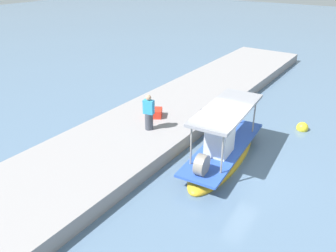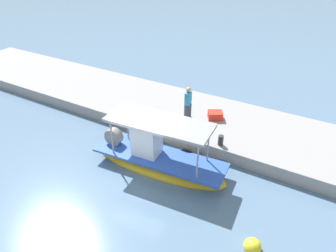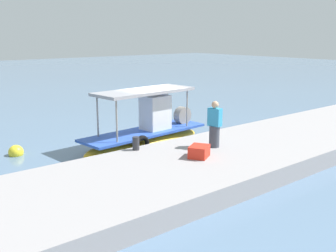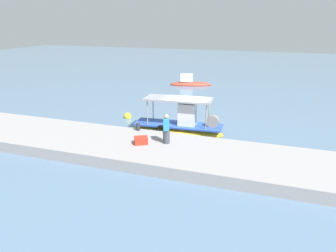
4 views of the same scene
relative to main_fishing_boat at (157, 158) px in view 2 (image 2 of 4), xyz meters
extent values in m
plane|color=slate|center=(0.41, 0.45, -0.45)|extent=(120.00, 120.00, 0.00)
cube|color=#979394|center=(0.41, -4.15, -0.14)|extent=(36.00, 4.81, 0.62)
ellipsoid|color=gold|center=(-0.11, 0.00, -0.37)|extent=(6.10, 2.09, 0.87)
cube|color=blue|center=(-0.11, 0.00, 0.12)|extent=(5.86, 2.07, 0.10)
cube|color=white|center=(0.49, 0.05, 0.84)|extent=(1.17, 0.98, 1.54)
cylinder|color=gray|center=(1.75, 0.76, 0.93)|extent=(0.07, 0.07, 1.72)
cylinder|color=gray|center=(1.85, -0.46, 0.93)|extent=(0.07, 0.07, 1.72)
cylinder|color=gray|center=(-2.07, 0.46, 0.93)|extent=(0.07, 0.07, 1.72)
cylinder|color=gray|center=(-1.97, -0.77, 0.93)|extent=(0.07, 0.07, 1.72)
cube|color=#94949B|center=(-0.11, 0.00, 1.84)|extent=(4.45, 1.97, 0.12)
torus|color=black|center=(-0.94, -0.91, -0.08)|extent=(0.75, 0.24, 0.74)
cylinder|color=gray|center=(2.16, 0.18, 0.52)|extent=(0.83, 0.41, 0.80)
cylinder|color=#3F4450|center=(0.35, -3.57, 0.55)|extent=(0.44, 0.44, 0.78)
cube|color=#2F94C9|center=(0.35, -3.57, 1.26)|extent=(0.35, 0.51, 0.64)
sphere|color=tan|center=(0.35, -3.57, 1.71)|extent=(0.25, 0.25, 0.25)
cylinder|color=#2D2D33|center=(-2.04, -2.09, 0.40)|extent=(0.24, 0.24, 0.47)
cube|color=red|center=(-0.94, -4.13, 0.36)|extent=(0.91, 0.86, 0.39)
sphere|color=yellow|center=(-4.82, 2.03, -0.33)|extent=(0.58, 0.58, 0.58)
camera|label=1|loc=(11.39, 5.00, 7.14)|focal=36.23mm
camera|label=2|loc=(-5.66, 8.95, 8.22)|focal=33.15mm
camera|label=3|loc=(-10.01, -13.44, 4.15)|focal=43.74mm
camera|label=4|loc=(6.24, -19.78, 6.77)|focal=35.41mm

